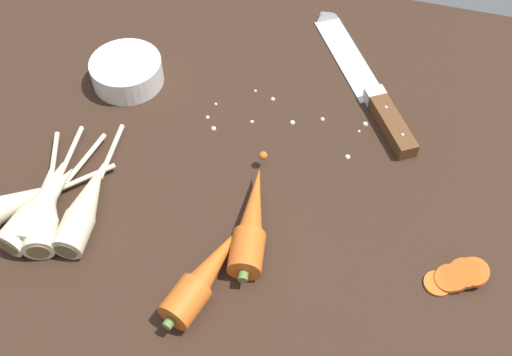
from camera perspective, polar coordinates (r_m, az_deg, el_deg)
The scene contains 12 objects.
ground_plane at distance 87.19cm, azimuth 0.36°, elevation -0.40°, with size 120.00×90.00×4.00cm, color #332116.
chefs_knife at distance 99.80cm, azimuth 9.49°, elevation 9.56°, with size 21.73×30.94×4.18cm.
whole_carrot at distance 78.41cm, azimuth -0.42°, elevation -4.06°, with size 6.53×19.87×4.20cm.
whole_carrot_second at distance 74.78cm, azimuth -4.68°, elevation -8.83°, with size 7.92×18.25×4.20cm.
parsnip_front at distance 84.92cm, azimuth -18.86°, elevation -2.04°, with size 5.45×20.71×4.00cm.
parsnip_mid_left at distance 83.05cm, azimuth -15.42°, elevation -2.37°, with size 5.29×22.09×4.00cm.
parsnip_mid_right at distance 84.61cm, azimuth -19.14°, elevation -2.44°, with size 5.96×21.32×4.00cm.
parsnip_back at distance 86.11cm, azimuth -21.79°, elevation -2.38°, with size 16.43×17.18×4.00cm.
parsnip_outer at distance 84.29cm, azimuth -18.92°, elevation -2.63°, with size 9.56×19.77×4.00cm.
carrot_slice_stack at distance 79.60cm, azimuth 18.03°, elevation -8.65°, with size 7.50×5.68×2.74cm.
prep_bowl at distance 98.58cm, azimuth -11.83°, elevation 9.64°, with size 11.00×11.00×4.00cm.
mince_crumbs at distance 91.47cm, azimuth 3.34°, elevation 5.11°, with size 23.54×9.87×0.80cm.
Camera 1 is at (13.95, -50.80, 67.47)cm, focal length 43.38 mm.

